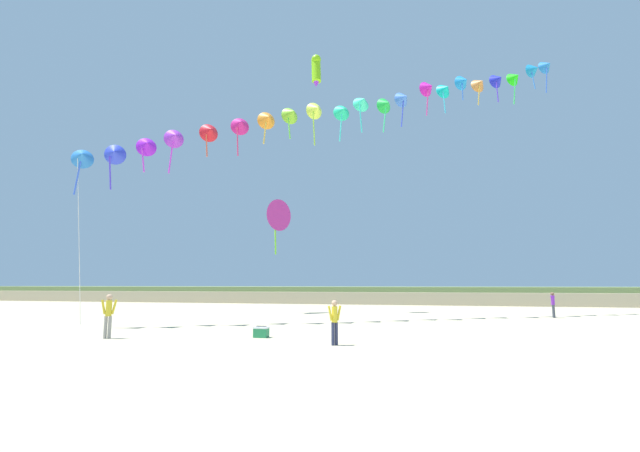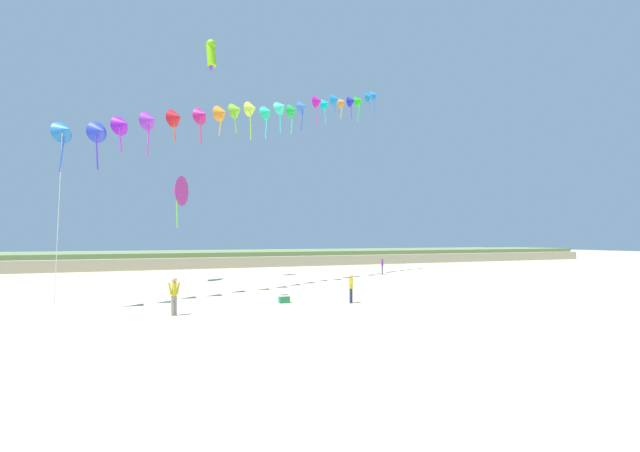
{
  "view_description": "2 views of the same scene",
  "coord_description": "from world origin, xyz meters",
  "px_view_note": "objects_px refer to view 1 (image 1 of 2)",
  "views": [
    {
      "loc": [
        3.86,
        -12.08,
        2.16
      ],
      "look_at": [
        -2.12,
        12.98,
        5.67
      ],
      "focal_mm": 24.0,
      "sensor_mm": 36.0,
      "label": 1
    },
    {
      "loc": [
        -9.92,
        -17.88,
        3.54
      ],
      "look_at": [
        2.09,
        10.94,
        4.48
      ],
      "focal_mm": 24.0,
      "sensor_mm": 36.0,
      "label": 2
    }
  ],
  "objects_px": {
    "person_near_left": "(108,313)",
    "person_near_right": "(553,303)",
    "person_mid_center": "(335,319)",
    "large_kite_low_lead": "(276,216)",
    "beach_cooler": "(261,332)",
    "large_kite_mid_trail": "(316,69)"
  },
  "relations": [
    {
      "from": "person_mid_center",
      "to": "large_kite_low_lead",
      "type": "bearing_deg",
      "value": 116.31
    },
    {
      "from": "person_near_left",
      "to": "person_near_right",
      "type": "relative_size",
      "value": 1.07
    },
    {
      "from": "beach_cooler",
      "to": "person_near_right",
      "type": "bearing_deg",
      "value": 43.78
    },
    {
      "from": "large_kite_low_lead",
      "to": "large_kite_mid_trail",
      "type": "relative_size",
      "value": 1.51
    },
    {
      "from": "person_near_left",
      "to": "large_kite_low_lead",
      "type": "xyz_separation_m",
      "value": [
        1.27,
        16.42,
        6.51
      ]
    },
    {
      "from": "person_near_right",
      "to": "person_mid_center",
      "type": "bearing_deg",
      "value": -126.0
    },
    {
      "from": "person_near_left",
      "to": "beach_cooler",
      "type": "bearing_deg",
      "value": 16.55
    },
    {
      "from": "large_kite_low_lead",
      "to": "beach_cooler",
      "type": "xyz_separation_m",
      "value": [
        4.62,
        -14.67,
        -7.31
      ]
    },
    {
      "from": "person_near_left",
      "to": "large_kite_low_lead",
      "type": "bearing_deg",
      "value": 85.57
    },
    {
      "from": "large_kite_low_lead",
      "to": "large_kite_mid_trail",
      "type": "xyz_separation_m",
      "value": [
        2.89,
        1.56,
        12.71
      ]
    },
    {
      "from": "person_near_left",
      "to": "person_near_right",
      "type": "bearing_deg",
      "value": 37.56
    },
    {
      "from": "person_near_right",
      "to": "beach_cooler",
      "type": "distance_m",
      "value": 20.37
    },
    {
      "from": "person_near_left",
      "to": "person_mid_center",
      "type": "height_order",
      "value": "person_near_left"
    },
    {
      "from": "person_near_right",
      "to": "person_mid_center",
      "type": "height_order",
      "value": "person_near_right"
    },
    {
      "from": "large_kite_mid_trail",
      "to": "beach_cooler",
      "type": "distance_m",
      "value": 25.83
    },
    {
      "from": "person_near_right",
      "to": "large_kite_low_lead",
      "type": "bearing_deg",
      "value": 178.28
    },
    {
      "from": "person_near_right",
      "to": "beach_cooler",
      "type": "relative_size",
      "value": 2.85
    },
    {
      "from": "person_near_left",
      "to": "large_kite_mid_trail",
      "type": "bearing_deg",
      "value": 76.97
    },
    {
      "from": "beach_cooler",
      "to": "person_mid_center",
      "type": "bearing_deg",
      "value": -24.02
    },
    {
      "from": "person_mid_center",
      "to": "beach_cooler",
      "type": "relative_size",
      "value": 2.75
    },
    {
      "from": "person_near_right",
      "to": "beach_cooler",
      "type": "bearing_deg",
      "value": -136.22
    },
    {
      "from": "person_near_left",
      "to": "large_kite_mid_trail",
      "type": "relative_size",
      "value": 0.61
    }
  ]
}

